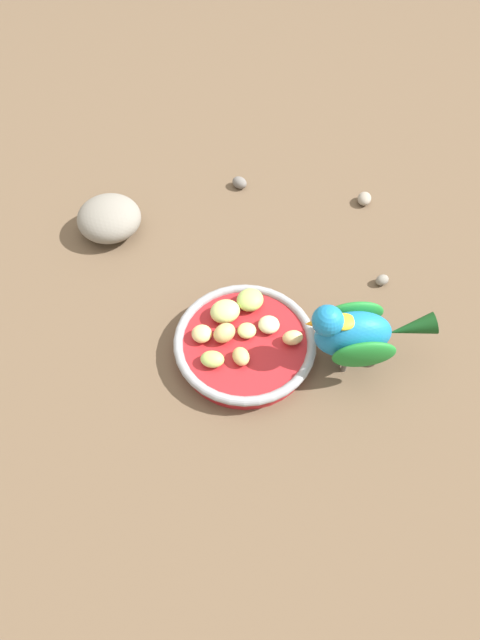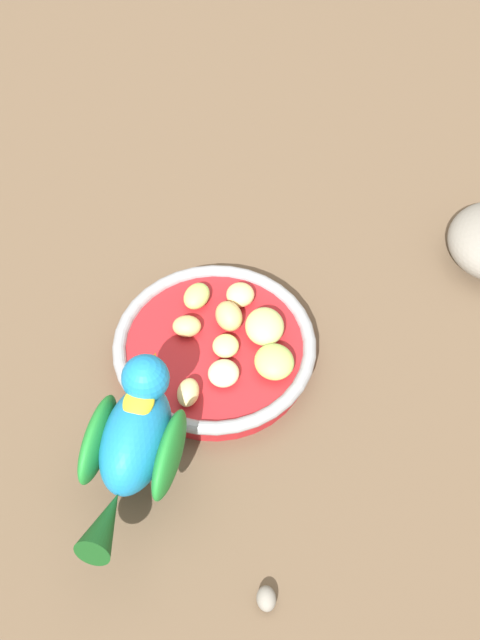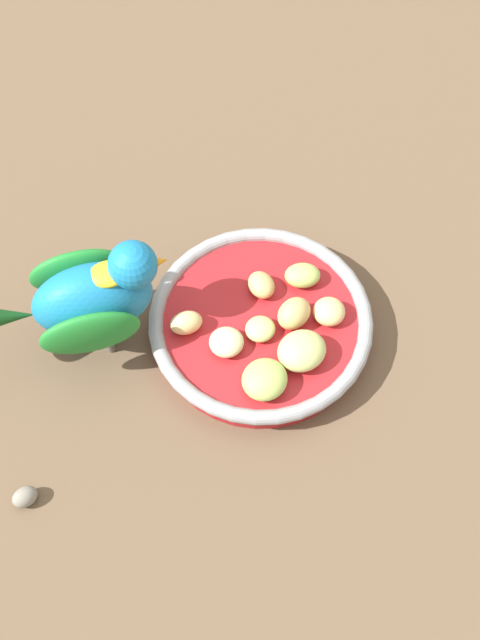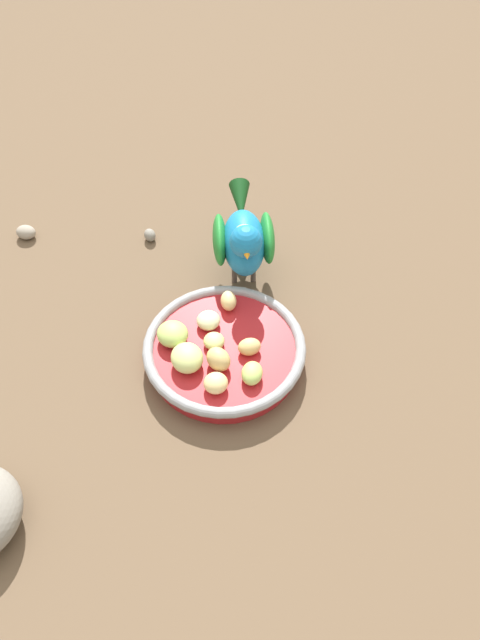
# 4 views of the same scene
# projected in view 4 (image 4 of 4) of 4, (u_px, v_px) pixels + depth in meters

# --- Properties ---
(ground_plane) EXTENTS (4.00, 4.00, 0.00)m
(ground_plane) POSITION_uv_depth(u_px,v_px,m) (221.00, 354.00, 0.69)
(ground_plane) COLOR brown
(feeding_bowl) EXTENTS (0.18, 0.18, 0.03)m
(feeding_bowl) POSITION_uv_depth(u_px,v_px,m) (223.00, 352.00, 0.67)
(feeding_bowl) COLOR #AD1E23
(feeding_bowl) RESTS_ON ground_plane
(apple_piece_0) EXTENTS (0.03, 0.03, 0.02)m
(apple_piece_0) POSITION_uv_depth(u_px,v_px,m) (249.00, 347.00, 0.66)
(apple_piece_0) COLOR tan
(apple_piece_0) RESTS_ON feeding_bowl
(apple_piece_1) EXTENTS (0.04, 0.04, 0.02)m
(apple_piece_1) POSITION_uv_depth(u_px,v_px,m) (216.00, 383.00, 0.63)
(apple_piece_1) COLOR #E5C67F
(apple_piece_1) RESTS_ON feeding_bowl
(apple_piece_2) EXTENTS (0.04, 0.04, 0.02)m
(apple_piece_2) POSITION_uv_depth(u_px,v_px,m) (173.00, 334.00, 0.67)
(apple_piece_2) COLOR #B2CC66
(apple_piece_2) RESTS_ON feeding_bowl
(apple_piece_3) EXTENTS (0.03, 0.03, 0.01)m
(apple_piece_3) POSITION_uv_depth(u_px,v_px,m) (215.00, 343.00, 0.66)
(apple_piece_3) COLOR #C6D17A
(apple_piece_3) RESTS_ON feeding_bowl
(apple_piece_4) EXTENTS (0.03, 0.03, 0.02)m
(apple_piece_4) POSITION_uv_depth(u_px,v_px,m) (218.00, 359.00, 0.64)
(apple_piece_4) COLOR tan
(apple_piece_4) RESTS_ON feeding_bowl
(apple_piece_5) EXTENTS (0.03, 0.03, 0.02)m
(apple_piece_5) POSITION_uv_depth(u_px,v_px,m) (229.00, 301.00, 0.70)
(apple_piece_5) COLOR #E5C67F
(apple_piece_5) RESTS_ON feeding_bowl
(apple_piece_6) EXTENTS (0.04, 0.04, 0.02)m
(apple_piece_6) POSITION_uv_depth(u_px,v_px,m) (252.00, 373.00, 0.64)
(apple_piece_6) COLOR #B2CC66
(apple_piece_6) RESTS_ON feeding_bowl
(apple_piece_7) EXTENTS (0.04, 0.04, 0.02)m
(apple_piece_7) POSITION_uv_depth(u_px,v_px,m) (210.00, 319.00, 0.68)
(apple_piece_7) COLOR beige
(apple_piece_7) RESTS_ON feeding_bowl
(apple_piece_8) EXTENTS (0.04, 0.05, 0.02)m
(apple_piece_8) POSITION_uv_depth(u_px,v_px,m) (187.00, 358.00, 0.64)
(apple_piece_8) COLOR #C6D17A
(apple_piece_8) RESTS_ON feeding_bowl
(parrot) EXTENTS (0.11, 0.15, 0.11)m
(parrot) POSITION_uv_depth(u_px,v_px,m) (244.00, 238.00, 0.72)
(parrot) COLOR #59544C
(parrot) RESTS_ON ground_plane
(pebble_1) EXTENTS (0.02, 0.02, 0.02)m
(pebble_1) POSITION_uv_depth(u_px,v_px,m) (150.00, 235.00, 0.81)
(pebble_1) COLOR gray
(pebble_1) RESTS_ON ground_plane
(pebble_2) EXTENTS (0.03, 0.03, 0.02)m
(pebble_2) POSITION_uv_depth(u_px,v_px,m) (26.00, 232.00, 0.81)
(pebble_2) COLOR gray
(pebble_2) RESTS_ON ground_plane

